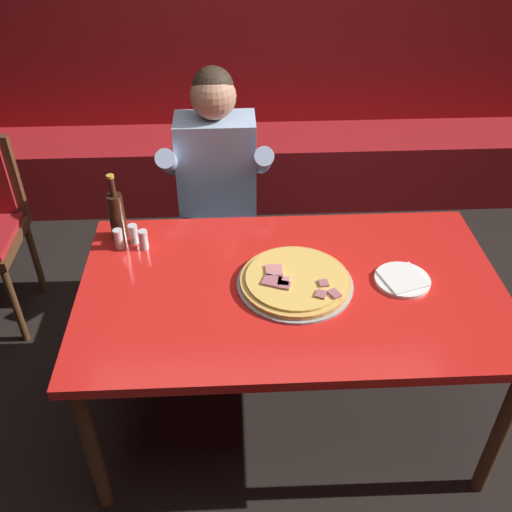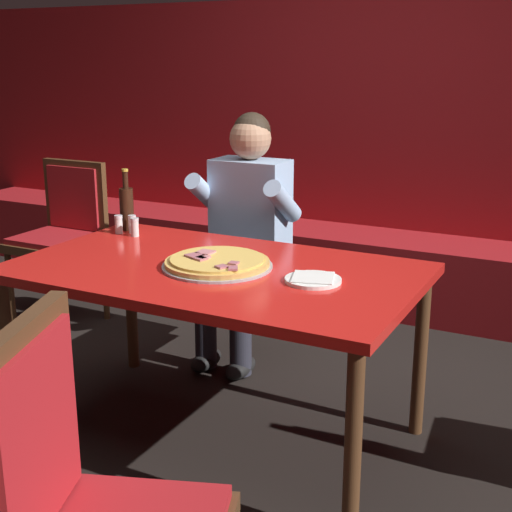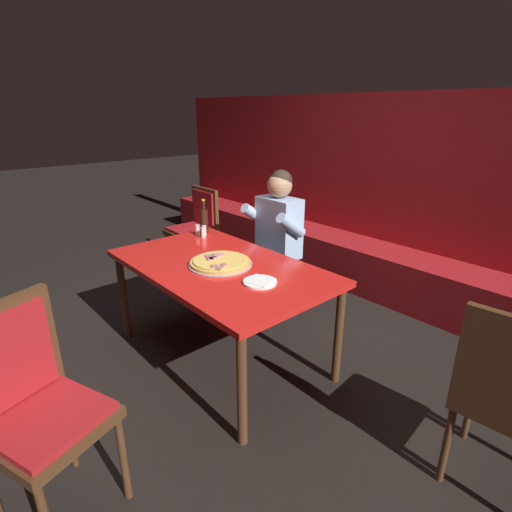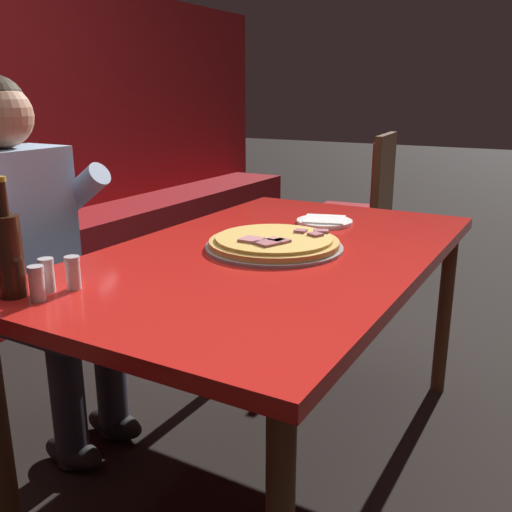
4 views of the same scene
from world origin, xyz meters
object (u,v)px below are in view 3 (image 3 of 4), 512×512
at_px(shaker_parmesan, 197,230).
at_px(shaker_oregano, 204,231).
at_px(beer_bottle, 204,220).
at_px(dining_chair_by_booth, 196,224).
at_px(shaker_black_pepper, 203,233).
at_px(dining_chair_far_right, 32,400).
at_px(diner_seated_blue_shirt, 272,238).
at_px(dining_chair_far_left, 512,393).
at_px(pizza, 220,262).
at_px(main_dining_table, 220,273).
at_px(plate_white_paper, 260,282).

relative_size(shaker_parmesan, shaker_oregano, 1.00).
height_order(beer_bottle, dining_chair_by_booth, beer_bottle).
xyz_separation_m(beer_bottle, shaker_oregano, (0.06, -0.05, -0.07)).
bearing_deg(shaker_oregano, beer_bottle, 143.63).
bearing_deg(shaker_black_pepper, dining_chair_far_right, -56.89).
bearing_deg(shaker_parmesan, dining_chair_far_right, -54.56).
bearing_deg(diner_seated_blue_shirt, dining_chair_far_left, -12.77).
xyz_separation_m(shaker_oregano, dining_chair_far_right, (1.07, -1.61, -0.18)).
height_order(pizza, shaker_oregano, shaker_oregano).
distance_m(pizza, shaker_black_pepper, 0.64).
relative_size(main_dining_table, dining_chair_far_left, 1.62).
bearing_deg(diner_seated_blue_shirt, dining_chair_by_booth, 179.52).
height_order(shaker_oregano, dining_chair_by_booth, dining_chair_by_booth).
bearing_deg(pizza, dining_chair_far_right, -71.61).
xyz_separation_m(plate_white_paper, dining_chair_far_left, (1.33, 0.31, -0.18)).
bearing_deg(beer_bottle, dining_chair_by_booth, 151.81).
height_order(main_dining_table, dining_chair_far_right, dining_chair_far_right).
relative_size(shaker_oregano, shaker_black_pepper, 1.00).
distance_m(plate_white_paper, dining_chair_by_booth, 2.07).
height_order(plate_white_paper, dining_chair_far_left, dining_chair_far_left).
relative_size(beer_bottle, diner_seated_blue_shirt, 0.23).
xyz_separation_m(shaker_parmesan, diner_seated_blue_shirt, (0.39, 0.50, -0.08)).
bearing_deg(dining_chair_by_booth, dining_chair_far_left, -8.29).
height_order(diner_seated_blue_shirt, dining_chair_far_right, diner_seated_blue_shirt).
height_order(beer_bottle, shaker_oregano, beer_bottle).
xyz_separation_m(diner_seated_blue_shirt, dining_chair_far_left, (2.04, -0.46, -0.13)).
distance_m(main_dining_table, shaker_parmesan, 0.74).
relative_size(shaker_parmesan, diner_seated_blue_shirt, 0.07).
xyz_separation_m(dining_chair_far_left, dining_chair_far_right, (-1.31, -1.61, 0.03)).
distance_m(main_dining_table, pizza, 0.09).
relative_size(pizza, shaker_black_pepper, 5.08).
relative_size(pizza, dining_chair_far_left, 0.44).
bearing_deg(diner_seated_blue_shirt, shaker_black_pepper, -119.77).
distance_m(pizza, shaker_parmesan, 0.74).
bearing_deg(beer_bottle, dining_chair_far_left, -1.02).
bearing_deg(beer_bottle, shaker_oregano, -36.37).
height_order(main_dining_table, beer_bottle, beer_bottle).
bearing_deg(beer_bottle, main_dining_table, -26.96).
height_order(pizza, shaker_parmesan, shaker_parmesan).
xyz_separation_m(dining_chair_by_booth, dining_chair_far_right, (1.93, -2.08, 0.03)).
relative_size(shaker_black_pepper, dining_chair_far_right, 0.08).
relative_size(shaker_oregano, dining_chair_far_right, 0.08).
height_order(shaker_parmesan, dining_chair_far_left, dining_chair_far_left).
distance_m(shaker_parmesan, shaker_oregano, 0.06).
xyz_separation_m(main_dining_table, shaker_black_pepper, (-0.58, 0.26, 0.11)).
height_order(beer_bottle, shaker_parmesan, beer_bottle).
height_order(pizza, diner_seated_blue_shirt, diner_seated_blue_shirt).
distance_m(beer_bottle, shaker_black_pepper, 0.16).
relative_size(diner_seated_blue_shirt, dining_chair_far_right, 1.25).
height_order(beer_bottle, diner_seated_blue_shirt, diner_seated_blue_shirt).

